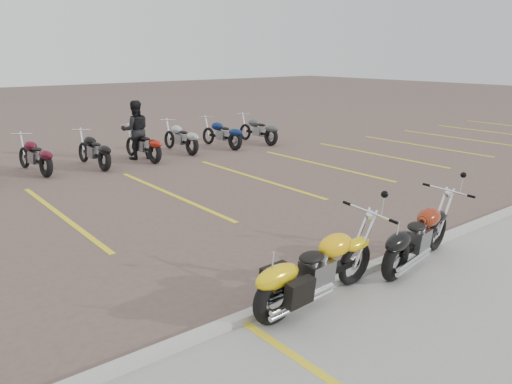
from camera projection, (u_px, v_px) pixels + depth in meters
ground at (276, 240)px, 9.41m from camera, size 100.00×100.00×0.00m
curb at (358, 272)px, 7.88m from camera, size 60.00×0.18×0.12m
parking_stripes at (171, 194)px, 12.42m from camera, size 38.00×5.50×0.01m
yellow_cruiser at (313, 272)px, 6.88m from camera, size 2.37×0.39×0.97m
flame_cruiser at (415, 240)px, 8.14m from camera, size 2.24×0.55×0.93m
person_b at (136, 130)px, 16.34m from camera, size 1.10×0.96×1.92m
bg_bike_row at (34, 155)px, 14.39m from camera, size 17.26×2.04×1.10m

